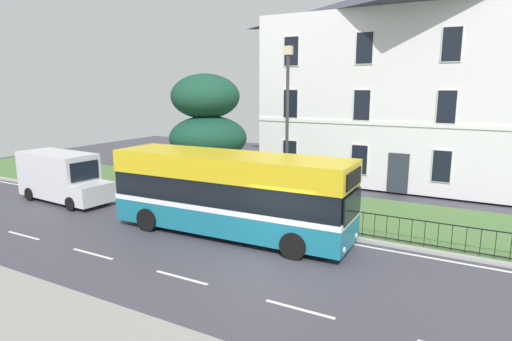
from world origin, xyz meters
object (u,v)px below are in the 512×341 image
(georgian_townhouse, at_px, (419,80))
(white_panel_van, at_px, (62,176))
(evergreen_tree, at_px, (208,147))
(litter_bin, at_px, (226,198))
(single_decker_bus, at_px, (230,193))
(street_lamp_post, at_px, (287,123))

(georgian_townhouse, xyz_separation_m, white_panel_van, (-15.05, -14.63, -4.96))
(white_panel_van, bearing_deg, evergreen_tree, 36.72)
(evergreen_tree, bearing_deg, litter_bin, -38.50)
(georgian_townhouse, relative_size, white_panel_van, 3.14)
(white_panel_van, distance_m, litter_bin, 8.95)
(single_decker_bus, xyz_separation_m, white_panel_van, (-10.47, 0.20, -0.43))
(evergreen_tree, bearing_deg, georgian_townhouse, 50.49)
(evergreen_tree, xyz_separation_m, single_decker_bus, (4.08, -4.32, -1.05))
(litter_bin, bearing_deg, white_panel_van, -164.68)
(street_lamp_post, xyz_separation_m, litter_bin, (-2.93, -0.43, -3.66))
(street_lamp_post, bearing_deg, georgian_townhouse, 73.45)
(georgian_townhouse, height_order, evergreen_tree, georgian_townhouse)
(evergreen_tree, height_order, street_lamp_post, street_lamp_post)
(white_panel_van, bearing_deg, single_decker_bus, 2.78)
(georgian_townhouse, xyz_separation_m, evergreen_tree, (-8.66, -10.51, -3.48))
(white_panel_van, relative_size, litter_bin, 5.15)
(single_decker_bus, bearing_deg, georgian_townhouse, 71.08)
(evergreen_tree, bearing_deg, single_decker_bus, -46.68)
(single_decker_bus, height_order, street_lamp_post, street_lamp_post)
(evergreen_tree, xyz_separation_m, street_lamp_post, (5.15, -1.33, 1.56))
(single_decker_bus, xyz_separation_m, street_lamp_post, (1.07, 2.99, 2.61))
(litter_bin, bearing_deg, single_decker_bus, -54.01)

